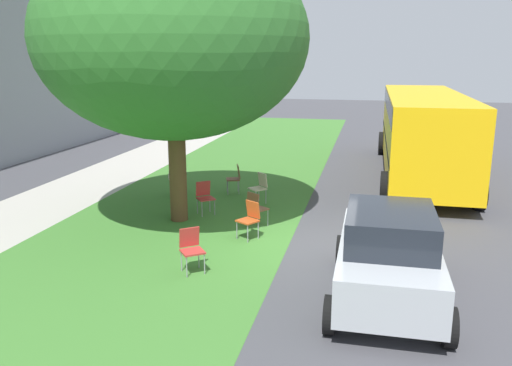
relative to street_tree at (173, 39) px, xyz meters
The scene contains 13 objects.
ground 5.72m from the street_tree, 110.88° to the right, with size 80.00×80.00×0.00m, color #424247.
grass_verge 4.69m from the street_tree, behind, with size 48.00×6.00×0.01m, color #3D752D.
sidewalk_strip 6.38m from the street_tree, 106.05° to the left, with size 48.00×2.80×0.01m, color #ADA89E.
street_tree is the anchor object (origin of this frame).
chair_0 4.77m from the street_tree, 23.47° to the left, with size 0.58×0.58×0.88m.
chair_1 4.63m from the street_tree, 114.90° to the right, with size 0.58×0.57×0.88m.
chair_2 4.09m from the street_tree, 36.94° to the right, with size 0.59×0.58×0.88m.
chair_3 5.26m from the street_tree, 155.28° to the right, with size 0.58×0.58×0.88m.
chair_4 4.50m from the street_tree, 92.90° to the right, with size 0.58×0.58×0.88m.
chair_5 4.79m from the street_tree, 40.49° to the right, with size 0.59×0.59×0.88m.
chair_6 5.02m from the street_tree, 13.90° to the right, with size 0.53×0.53×0.88m.
parked_car 7.24m from the street_tree, 124.34° to the right, with size 3.70×1.92×1.65m.
school_bus 9.69m from the street_tree, 44.29° to the right, with size 10.40×2.80×2.88m.
Camera 1 is at (-10.98, -1.48, 4.16)m, focal length 36.75 mm.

